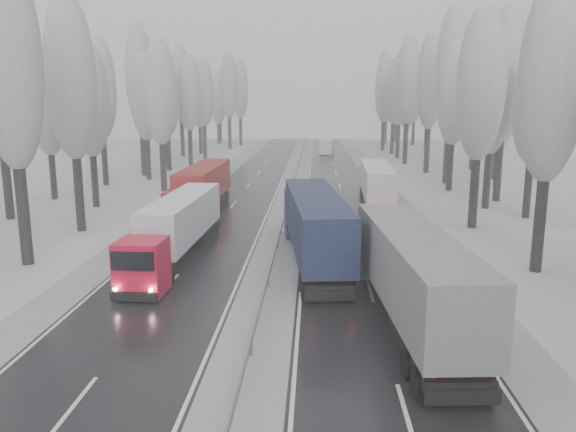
# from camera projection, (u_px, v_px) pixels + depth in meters

# --- Properties ---
(ground) EXTENTS (260.00, 260.00, 0.00)m
(ground) POSITION_uv_depth(u_px,v_px,m) (237.00, 413.00, 17.47)
(ground) COLOR silver
(ground) RESTS_ON ground
(carriageway_right) EXTENTS (7.50, 200.00, 0.03)m
(carriageway_right) POSITION_uv_depth(u_px,v_px,m) (349.00, 218.00, 46.59)
(carriageway_right) COLOR black
(carriageway_right) RESTS_ON ground
(carriageway_left) EXTENTS (7.50, 200.00, 0.03)m
(carriageway_left) POSITION_uv_depth(u_px,v_px,m) (224.00, 217.00, 47.07)
(carriageway_left) COLOR black
(carriageway_left) RESTS_ON ground
(median_slush) EXTENTS (3.00, 200.00, 0.04)m
(median_slush) POSITION_uv_depth(u_px,v_px,m) (286.00, 218.00, 46.83)
(median_slush) COLOR #A3A6AB
(median_slush) RESTS_ON ground
(shoulder_right) EXTENTS (2.40, 200.00, 0.04)m
(shoulder_right) POSITION_uv_depth(u_px,v_px,m) (409.00, 219.00, 46.35)
(shoulder_right) COLOR #A3A6AB
(shoulder_right) RESTS_ON ground
(shoulder_left) EXTENTS (2.40, 200.00, 0.04)m
(shoulder_left) POSITION_uv_depth(u_px,v_px,m) (165.00, 216.00, 47.30)
(shoulder_left) COLOR #A3A6AB
(shoulder_left) RESTS_ON ground
(median_guardrail) EXTENTS (0.12, 200.00, 0.76)m
(median_guardrail) POSITION_uv_depth(u_px,v_px,m) (286.00, 211.00, 46.70)
(median_guardrail) COLOR slate
(median_guardrail) RESTS_ON ground
(tree_16) EXTENTS (3.60, 3.60, 16.53)m
(tree_16) POSITION_uv_depth(u_px,v_px,m) (553.00, 80.00, 29.97)
(tree_16) COLOR black
(tree_16) RESTS_ON ground
(tree_18) EXTENTS (3.60, 3.60, 16.58)m
(tree_18) POSITION_uv_depth(u_px,v_px,m) (481.00, 85.00, 41.11)
(tree_18) COLOR black
(tree_18) RESTS_ON ground
(tree_19) EXTENTS (3.60, 3.60, 14.57)m
(tree_19) POSITION_uv_depth(u_px,v_px,m) (535.00, 103.00, 45.03)
(tree_19) COLOR black
(tree_19) RESTS_ON ground
(tree_20) EXTENTS (3.60, 3.60, 15.71)m
(tree_20) POSITION_uv_depth(u_px,v_px,m) (493.00, 94.00, 49.03)
(tree_20) COLOR black
(tree_20) RESTS_ON ground
(tree_21) EXTENTS (3.60, 3.60, 18.62)m
(tree_21) POSITION_uv_depth(u_px,v_px,m) (505.00, 75.00, 52.47)
(tree_21) COLOR black
(tree_21) RESTS_ON ground
(tree_22) EXTENTS (3.60, 3.60, 15.86)m
(tree_22) POSITION_uv_depth(u_px,v_px,m) (454.00, 95.00, 59.26)
(tree_22) COLOR black
(tree_22) RESTS_ON ground
(tree_23) EXTENTS (3.60, 3.60, 13.55)m
(tree_23) POSITION_uv_depth(u_px,v_px,m) (501.00, 108.00, 63.18)
(tree_23) COLOR black
(tree_23) RESTS_ON ground
(tree_24) EXTENTS (3.60, 3.60, 20.49)m
(tree_24) POSITION_uv_depth(u_px,v_px,m) (452.00, 69.00, 63.93)
(tree_24) COLOR black
(tree_24) RESTS_ON ground
(tree_25) EXTENTS (3.60, 3.60, 19.44)m
(tree_25) POSITION_uv_depth(u_px,v_px,m) (502.00, 76.00, 67.66)
(tree_25) COLOR black
(tree_25) RESTS_ON ground
(tree_26) EXTENTS (3.60, 3.60, 18.78)m
(tree_26) POSITION_uv_depth(u_px,v_px,m) (430.00, 82.00, 74.20)
(tree_26) COLOR black
(tree_26) RESTS_ON ground
(tree_27) EXTENTS (3.60, 3.60, 17.62)m
(tree_27) POSITION_uv_depth(u_px,v_px,m) (476.00, 88.00, 77.93)
(tree_27) COLOR black
(tree_27) RESTS_ON ground
(tree_28) EXTENTS (3.60, 3.60, 19.62)m
(tree_28) POSITION_uv_depth(u_px,v_px,m) (408.00, 81.00, 84.60)
(tree_28) COLOR black
(tree_28) RESTS_ON ground
(tree_29) EXTENTS (3.60, 3.60, 18.11)m
(tree_29) POSITION_uv_depth(u_px,v_px,m) (451.00, 88.00, 88.37)
(tree_29) COLOR black
(tree_29) RESTS_ON ground
(tree_30) EXTENTS (3.60, 3.60, 17.86)m
(tree_30) POSITION_uv_depth(u_px,v_px,m) (400.00, 89.00, 94.36)
(tree_30) COLOR black
(tree_30) RESTS_ON ground
(tree_31) EXTENTS (3.60, 3.60, 18.58)m
(tree_31) POSITION_uv_depth(u_px,v_px,m) (431.00, 87.00, 97.90)
(tree_31) COLOR black
(tree_31) RESTS_ON ground
(tree_32) EXTENTS (3.60, 3.60, 17.33)m
(tree_32) POSITION_uv_depth(u_px,v_px,m) (394.00, 92.00, 101.77)
(tree_32) COLOR black
(tree_32) RESTS_ON ground
(tree_33) EXTENTS (3.60, 3.60, 14.33)m
(tree_33) POSITION_uv_depth(u_px,v_px,m) (407.00, 103.00, 105.92)
(tree_33) COLOR black
(tree_33) RESTS_ON ground
(tree_34) EXTENTS (3.60, 3.60, 17.63)m
(tree_34) POSITION_uv_depth(u_px,v_px,m) (384.00, 92.00, 108.73)
(tree_34) COLOR black
(tree_34) RESTS_ON ground
(tree_35) EXTENTS (3.60, 3.60, 18.25)m
(tree_35) POSITION_uv_depth(u_px,v_px,m) (428.00, 90.00, 112.13)
(tree_35) COLOR black
(tree_35) RESTS_ON ground
(tree_36) EXTENTS (3.60, 3.60, 20.23)m
(tree_36) POSITION_uv_depth(u_px,v_px,m) (385.00, 85.00, 117.97)
(tree_36) COLOR black
(tree_36) RESTS_ON ground
(tree_37) EXTENTS (3.60, 3.60, 16.37)m
(tree_37) POSITION_uv_depth(u_px,v_px,m) (415.00, 97.00, 122.05)
(tree_37) COLOR black
(tree_37) RESTS_ON ground
(tree_38) EXTENTS (3.60, 3.60, 17.97)m
(tree_38) POSITION_uv_depth(u_px,v_px,m) (387.00, 92.00, 128.52)
(tree_38) COLOR black
(tree_38) RESTS_ON ground
(tree_39) EXTENTS (3.60, 3.60, 16.19)m
(tree_39) POSITION_uv_depth(u_px,v_px,m) (396.00, 98.00, 132.53)
(tree_39) COLOR black
(tree_39) RESTS_ON ground
(tree_56) EXTENTS (3.60, 3.60, 18.12)m
(tree_56) POSITION_uv_depth(u_px,v_px,m) (9.00, 62.00, 31.18)
(tree_56) COLOR black
(tree_56) RESTS_ON ground
(tree_58) EXTENTS (3.60, 3.60, 17.21)m
(tree_58) POSITION_uv_depth(u_px,v_px,m) (70.00, 79.00, 39.99)
(tree_58) COLOR black
(tree_58) RESTS_ON ground
(tree_60) EXTENTS (3.60, 3.60, 14.84)m
(tree_60) POSITION_uv_depth(u_px,v_px,m) (89.00, 101.00, 49.84)
(tree_60) COLOR black
(tree_60) RESTS_ON ground
(tree_61) EXTENTS (3.60, 3.60, 13.95)m
(tree_61) POSITION_uv_depth(u_px,v_px,m) (47.00, 107.00, 54.14)
(tree_61) COLOR black
(tree_61) RESTS_ON ground
(tree_62) EXTENTS (3.60, 3.60, 16.04)m
(tree_62) POSITION_uv_depth(u_px,v_px,m) (160.00, 93.00, 58.84)
(tree_62) COLOR black
(tree_62) RESTS_ON ground
(tree_63) EXTENTS (3.60, 3.60, 16.88)m
(tree_63) POSITION_uv_depth(u_px,v_px,m) (100.00, 89.00, 63.01)
(tree_63) COLOR black
(tree_63) RESTS_ON ground
(tree_64) EXTENTS (3.60, 3.60, 15.42)m
(tree_64) POSITION_uv_depth(u_px,v_px,m) (145.00, 98.00, 67.91)
(tree_64) COLOR black
(tree_64) RESTS_ON ground
(tree_65) EXTENTS (3.60, 3.60, 19.48)m
(tree_65) POSITION_uv_depth(u_px,v_px,m) (139.00, 77.00, 71.39)
(tree_65) COLOR black
(tree_65) RESTS_ON ground
(tree_66) EXTENTS (3.60, 3.60, 15.23)m
(tree_66) POSITION_uv_depth(u_px,v_px,m) (167.00, 99.00, 77.36)
(tree_66) COLOR black
(tree_66) RESTS_ON ground
(tree_67) EXTENTS (3.60, 3.60, 17.09)m
(tree_67) POSITION_uv_depth(u_px,v_px,m) (164.00, 91.00, 81.10)
(tree_67) COLOR black
(tree_67) RESTS_ON ground
(tree_68) EXTENTS (3.60, 3.60, 16.65)m
(tree_68) POSITION_uv_depth(u_px,v_px,m) (188.00, 93.00, 83.72)
(tree_68) COLOR black
(tree_68) RESTS_ON ground
(tree_69) EXTENTS (3.60, 3.60, 19.35)m
(tree_69) POSITION_uv_depth(u_px,v_px,m) (163.00, 82.00, 87.52)
(tree_69) COLOR black
(tree_69) RESTS_ON ground
(tree_70) EXTENTS (3.60, 3.60, 17.09)m
(tree_70) POSITION_uv_depth(u_px,v_px,m) (203.00, 92.00, 93.52)
(tree_70) COLOR black
(tree_70) RESTS_ON ground
(tree_71) EXTENTS (3.60, 3.60, 19.61)m
(tree_71) POSITION_uv_depth(u_px,v_px,m) (180.00, 83.00, 97.34)
(tree_71) COLOR black
(tree_71) RESTS_ON ground
(tree_72) EXTENTS (3.60, 3.60, 15.11)m
(tree_72) POSITION_uv_depth(u_px,v_px,m) (199.00, 100.00, 103.04)
(tree_72) COLOR black
(tree_72) RESTS_ON ground
(tree_73) EXTENTS (3.60, 3.60, 17.22)m
(tree_73) POSITION_uv_depth(u_px,v_px,m) (188.00, 93.00, 106.82)
(tree_73) COLOR black
(tree_73) RESTS_ON ground
(tree_74) EXTENTS (3.60, 3.60, 19.68)m
(tree_74) POSITION_uv_depth(u_px,v_px,m) (229.00, 86.00, 112.84)
(tree_74) COLOR black
(tree_74) RESTS_ON ground
(tree_75) EXTENTS (3.60, 3.60, 18.60)m
(tree_75) POSITION_uv_depth(u_px,v_px,m) (188.00, 90.00, 117.32)
(tree_75) COLOR black
(tree_75) RESTS_ON ground
(tree_76) EXTENTS (3.60, 3.60, 18.55)m
(tree_76) POSITION_uv_depth(u_px,v_px,m) (240.00, 90.00, 122.13)
(tree_76) COLOR black
(tree_76) RESTS_ON ground
(tree_77) EXTENTS (3.60, 3.60, 14.32)m
(tree_77) POSITION_uv_depth(u_px,v_px,m) (218.00, 103.00, 126.84)
(tree_77) COLOR black
(tree_77) RESTS_ON ground
(tree_78) EXTENTS (3.60, 3.60, 19.55)m
(tree_78) POSITION_uv_depth(u_px,v_px,m) (228.00, 88.00, 128.61)
(tree_78) COLOR black
(tree_78) RESTS_ON ground
(tree_79) EXTENTS (3.60, 3.60, 17.07)m
(tree_79) POSITION_uv_depth(u_px,v_px,m) (220.00, 95.00, 132.97)
(tree_79) COLOR black
(tree_79) RESTS_ON ground
(truck_grey_tarp) EXTENTS (3.81, 16.68, 4.25)m
(truck_grey_tarp) POSITION_uv_depth(u_px,v_px,m) (407.00, 267.00, 24.40)
(truck_grey_tarp) COLOR #56555B
(truck_grey_tarp) RESTS_ON ground
(truck_blue_box) EXTENTS (4.43, 16.92, 4.30)m
(truck_blue_box) POSITION_uv_depth(u_px,v_px,m) (313.00, 221.00, 33.47)
(truck_blue_box) COLOR navy
(truck_blue_box) RESTS_ON ground
(truck_cream_box) EXTENTS (2.92, 15.23, 3.89)m
(truck_cream_box) POSITION_uv_depth(u_px,v_px,m) (376.00, 181.00, 51.88)
(truck_cream_box) COLOR #B9B0A3
(truck_cream_box) RESTS_ON ground
(box_truck_distant) EXTENTS (2.84, 7.44, 2.72)m
(box_truck_distant) POSITION_uv_depth(u_px,v_px,m) (327.00, 147.00, 103.43)
(box_truck_distant) COLOR silver
(box_truck_distant) RESTS_ON ground
(truck_red_white) EXTENTS (2.76, 14.62, 3.73)m
(truck_red_white) POSITION_uv_depth(u_px,v_px,m) (178.00, 224.00, 34.18)
(truck_red_white) COLOR red
(truck_red_white) RESTS_ON ground
(truck_red_red) EXTENTS (2.65, 15.95, 4.08)m
(truck_red_red) POSITION_uv_depth(u_px,v_px,m) (202.00, 187.00, 47.57)
(truck_red_red) COLOR #9F090E
(truck_red_red) RESTS_ON ground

